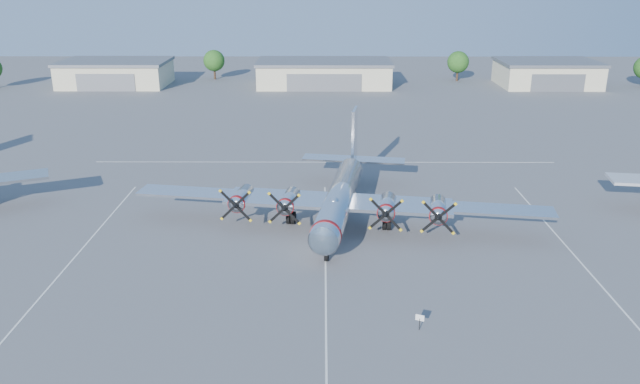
{
  "coord_description": "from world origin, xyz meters",
  "views": [
    {
      "loc": [
        -0.25,
        -53.08,
        23.81
      ],
      "look_at": [
        -0.52,
        4.46,
        3.2
      ],
      "focal_mm": 35.0,
      "sensor_mm": 36.0,
      "label": 1
    }
  ],
  "objects_px": {
    "tree_east": "(458,62)",
    "hangar_west": "(116,73)",
    "main_bomber_b29": "(341,220)",
    "hangar_center": "(324,73)",
    "hangar_east": "(547,73)",
    "info_placard": "(420,319)",
    "tree_west": "(214,61)"
  },
  "relations": [
    {
      "from": "tree_east",
      "to": "hangar_east",
      "type": "bearing_deg",
      "value": -18.54
    },
    {
      "from": "hangar_west",
      "to": "hangar_east",
      "type": "xyz_separation_m",
      "value": [
        93.0,
        0.0,
        0.0
      ]
    },
    {
      "from": "hangar_west",
      "to": "hangar_east",
      "type": "bearing_deg",
      "value": 0.0
    },
    {
      "from": "hangar_center",
      "to": "main_bomber_b29",
      "type": "relative_size",
      "value": 0.71
    },
    {
      "from": "hangar_center",
      "to": "tree_west",
      "type": "bearing_deg",
      "value": 162.18
    },
    {
      "from": "hangar_center",
      "to": "tree_west",
      "type": "xyz_separation_m",
      "value": [
        -25.0,
        8.04,
        1.51
      ]
    },
    {
      "from": "tree_east",
      "to": "hangar_center",
      "type": "bearing_deg",
      "value": -168.62
    },
    {
      "from": "main_bomber_b29",
      "to": "hangar_center",
      "type": "bearing_deg",
      "value": 100.11
    },
    {
      "from": "info_placard",
      "to": "hangar_center",
      "type": "bearing_deg",
      "value": 116.86
    },
    {
      "from": "hangar_center",
      "to": "info_placard",
      "type": "height_order",
      "value": "hangar_center"
    },
    {
      "from": "tree_west",
      "to": "main_bomber_b29",
      "type": "distance_m",
      "value": 89.1
    },
    {
      "from": "tree_west",
      "to": "main_bomber_b29",
      "type": "relative_size",
      "value": 0.17
    },
    {
      "from": "hangar_center",
      "to": "tree_east",
      "type": "xyz_separation_m",
      "value": [
        30.0,
        6.04,
        1.51
      ]
    },
    {
      "from": "tree_west",
      "to": "main_bomber_b29",
      "type": "xyz_separation_m",
      "value": [
        26.56,
        -84.94,
        -4.22
      ]
    },
    {
      "from": "tree_west",
      "to": "info_placard",
      "type": "bearing_deg",
      "value": -73.32
    },
    {
      "from": "tree_east",
      "to": "main_bomber_b29",
      "type": "xyz_separation_m",
      "value": [
        -28.44,
        -82.94,
        -4.22
      ]
    },
    {
      "from": "hangar_west",
      "to": "hangar_center",
      "type": "height_order",
      "value": "same"
    },
    {
      "from": "hangar_west",
      "to": "tree_east",
      "type": "distance_m",
      "value": 75.26
    },
    {
      "from": "hangar_west",
      "to": "tree_west",
      "type": "height_order",
      "value": "tree_west"
    },
    {
      "from": "tree_east",
      "to": "info_placard",
      "type": "distance_m",
      "value": 105.91
    },
    {
      "from": "tree_east",
      "to": "hangar_west",
      "type": "bearing_deg",
      "value": -175.4
    },
    {
      "from": "hangar_center",
      "to": "tree_east",
      "type": "relative_size",
      "value": 4.31
    },
    {
      "from": "hangar_west",
      "to": "tree_east",
      "type": "xyz_separation_m",
      "value": [
        75.0,
        6.04,
        1.51
      ]
    },
    {
      "from": "hangar_east",
      "to": "tree_west",
      "type": "bearing_deg",
      "value": 173.72
    },
    {
      "from": "tree_west",
      "to": "info_placard",
      "type": "xyz_separation_m",
      "value": [
        31.53,
        -105.22,
        -3.38
      ]
    },
    {
      "from": "hangar_west",
      "to": "info_placard",
      "type": "height_order",
      "value": "hangar_west"
    },
    {
      "from": "hangar_east",
      "to": "tree_east",
      "type": "xyz_separation_m",
      "value": [
        -18.0,
        6.04,
        1.51
      ]
    },
    {
      "from": "hangar_center",
      "to": "tree_east",
      "type": "bearing_deg",
      "value": 11.38
    },
    {
      "from": "hangar_west",
      "to": "tree_east",
      "type": "height_order",
      "value": "tree_east"
    },
    {
      "from": "hangar_east",
      "to": "main_bomber_b29",
      "type": "bearing_deg",
      "value": -121.13
    },
    {
      "from": "hangar_east",
      "to": "info_placard",
      "type": "distance_m",
      "value": 105.68
    },
    {
      "from": "tree_east",
      "to": "tree_west",
      "type": "bearing_deg",
      "value": 177.92
    }
  ]
}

